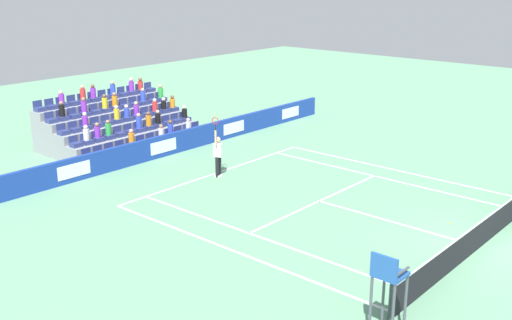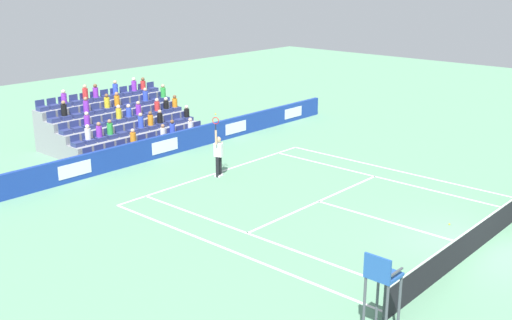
{
  "view_description": "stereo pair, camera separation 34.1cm",
  "coord_description": "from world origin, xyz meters",
  "px_view_note": "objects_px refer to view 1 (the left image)",
  "views": [
    {
      "loc": [
        18.7,
        6.58,
        8.57
      ],
      "look_at": [
        0.19,
        -9.5,
        1.1
      ],
      "focal_mm": 43.52,
      "sensor_mm": 36.0,
      "label": 1
    },
    {
      "loc": [
        18.48,
        6.83,
        8.57
      ],
      "look_at": [
        0.19,
        -9.5,
        1.1
      ],
      "focal_mm": 43.52,
      "sensor_mm": 36.0,
      "label": 2
    }
  ],
  "objects_px": {
    "umpire_chair": "(388,284)",
    "loose_tennis_ball": "(450,223)",
    "tennis_player": "(218,155)",
    "tennis_net": "(482,233)"
  },
  "relations": [
    {
      "from": "tennis_player",
      "to": "loose_tennis_ball",
      "type": "height_order",
      "value": "tennis_player"
    },
    {
      "from": "tennis_net",
      "to": "umpire_chair",
      "type": "distance_m",
      "value": 6.85
    },
    {
      "from": "umpire_chair",
      "to": "loose_tennis_ball",
      "type": "bearing_deg",
      "value": -166.61
    },
    {
      "from": "tennis_net",
      "to": "umpire_chair",
      "type": "height_order",
      "value": "umpire_chair"
    },
    {
      "from": "tennis_player",
      "to": "umpire_chair",
      "type": "height_order",
      "value": "tennis_player"
    },
    {
      "from": "umpire_chair",
      "to": "tennis_player",
      "type": "bearing_deg",
      "value": -118.29
    },
    {
      "from": "tennis_player",
      "to": "umpire_chair",
      "type": "bearing_deg",
      "value": 61.71
    },
    {
      "from": "tennis_player",
      "to": "umpire_chair",
      "type": "relative_size",
      "value": 1.22
    },
    {
      "from": "tennis_net",
      "to": "tennis_player",
      "type": "bearing_deg",
      "value": -88.03
    },
    {
      "from": "tennis_player",
      "to": "loose_tennis_ball",
      "type": "distance_m",
      "value": 10.1
    }
  ]
}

